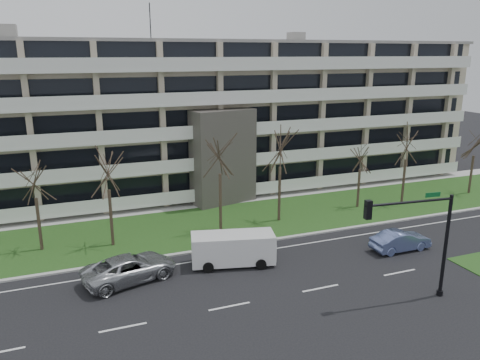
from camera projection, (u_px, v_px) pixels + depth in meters
name	position (u px, v px, depth m)	size (l,w,h in m)	color
ground	(321.00, 288.00, 28.93)	(160.00, 160.00, 0.00)	black
grass_verge	(244.00, 220.00, 40.63)	(90.00, 10.00, 0.06)	#214A18
curb	(268.00, 240.00, 36.12)	(90.00, 0.35, 0.12)	#B2B2AD
sidewalk	(223.00, 202.00, 45.58)	(90.00, 2.00, 0.08)	#B2B2AD
lane_edge_line	(276.00, 248.00, 34.78)	(90.00, 0.12, 0.01)	white
apartment_building	(202.00, 115.00, 49.72)	(60.50, 15.10, 18.75)	#B4A58C
silver_pickup	(130.00, 268.00, 29.76)	(2.75, 5.97, 1.66)	#AEB0B5
blue_sedan	(400.00, 241.00, 34.33)	(1.58, 4.52, 1.49)	#697AB7
white_van	(234.00, 246.00, 31.90)	(5.98, 3.34, 2.19)	white
traffic_signal	(420.00, 232.00, 26.53)	(5.64, 0.92, 6.56)	black
tree_1	(33.00, 177.00, 33.05)	(3.60, 3.60, 7.19)	#382B21
tree_2	(107.00, 167.00, 33.74)	(3.92, 3.92, 7.84)	#382B21
tree_3	(220.00, 151.00, 36.54)	(4.29, 4.29, 8.58)	#382B21
tree_4	(281.00, 145.00, 38.80)	(4.27, 4.27, 8.55)	#382B21
tree_5	(361.00, 154.00, 42.73)	(3.29, 3.29, 6.57)	#382B21
tree_6	(407.00, 141.00, 43.26)	(3.95, 3.95, 7.90)	#382B21
tree_7	(476.00, 141.00, 46.93)	(3.56, 3.56, 7.11)	#382B21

